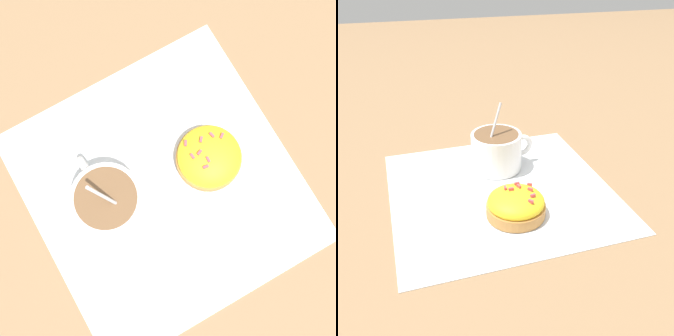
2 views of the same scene
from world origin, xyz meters
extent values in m
plane|color=#93704C|center=(0.00, 0.00, 0.00)|extent=(3.00, 3.00, 0.00)
cube|color=white|center=(0.00, 0.00, 0.00)|extent=(0.34, 0.34, 0.00)
cylinder|color=white|center=(-0.07, 0.01, 0.03)|extent=(0.08, 0.08, 0.06)
cylinder|color=brown|center=(-0.07, 0.01, 0.06)|extent=(0.07, 0.07, 0.01)
torus|color=white|center=(-0.07, 0.06, 0.03)|extent=(0.01, 0.04, 0.04)
ellipsoid|color=silver|center=(-0.08, 0.03, 0.01)|extent=(0.03, 0.03, 0.01)
cylinder|color=silver|center=(-0.06, 0.00, 0.06)|extent=(0.04, 0.04, 0.10)
cylinder|color=#C18442|center=(0.07, 0.01, 0.01)|extent=(0.08, 0.08, 0.02)
ellipsoid|color=yellow|center=(0.07, 0.01, 0.02)|extent=(0.08, 0.08, 0.03)
cube|color=#EA4C56|center=(0.08, 0.03, 0.04)|extent=(0.00, 0.01, 0.00)
cube|color=#EA4C56|center=(0.06, 0.03, 0.04)|extent=(0.01, 0.01, 0.00)
cube|color=#EA4C56|center=(0.06, 0.00, 0.04)|extent=(0.00, 0.01, 0.00)
cube|color=#EA4C56|center=(0.06, 0.01, 0.04)|extent=(0.01, 0.01, 0.00)
cube|color=#EA4C56|center=(0.05, 0.03, 0.04)|extent=(0.01, 0.01, 0.00)
cube|color=#EA4C56|center=(0.05, 0.01, 0.04)|extent=(0.00, 0.01, 0.00)
cube|color=#EA4C56|center=(0.05, -0.01, 0.04)|extent=(0.01, 0.00, 0.00)
cube|color=#EA4C56|center=(0.09, 0.02, 0.04)|extent=(0.01, 0.01, 0.00)
camera|label=1|loc=(-0.03, -0.08, 0.59)|focal=50.00mm
camera|label=2|loc=(0.49, -0.12, 0.34)|focal=42.00mm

